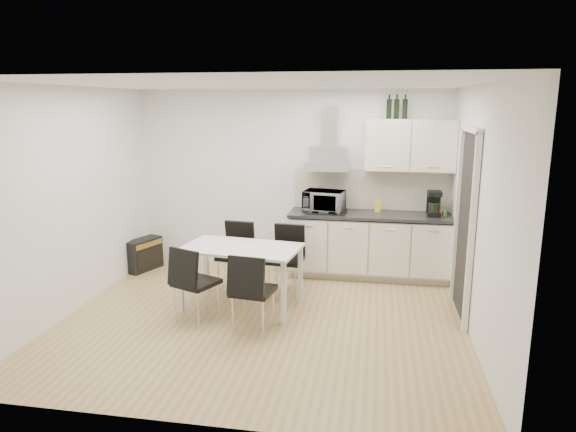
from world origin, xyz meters
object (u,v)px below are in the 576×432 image
object	(u,v)px
chair_far_right	(286,261)
chair_near_left	(196,283)
chair_far_left	(235,257)
kitchenette	(372,219)
guitar_amp	(144,254)
floor_speaker	(237,256)
dining_table	(241,254)
chair_near_right	(253,292)

from	to	relation	value
chair_far_right	chair_near_left	xyz separation A→B (m)	(-0.84, -1.00, 0.00)
chair_far_right	chair_near_left	distance (m)	1.31
chair_near_left	chair_far_left	bearing A→B (deg)	104.78
kitchenette	chair_far_left	size ratio (longest dim) A/B	2.86
chair_far_right	guitar_amp	world-z (taller)	chair_far_right
kitchenette	floor_speaker	distance (m)	2.12
guitar_amp	chair_far_left	bearing A→B (deg)	0.79
kitchenette	dining_table	bearing A→B (deg)	-137.14
chair_near_right	dining_table	bearing A→B (deg)	122.38
dining_table	chair_far_right	size ratio (longest dim) A/B	1.65
guitar_amp	kitchenette	bearing A→B (deg)	25.03
kitchenette	chair_far_right	world-z (taller)	kitchenette
dining_table	chair_far_right	bearing A→B (deg)	57.02
guitar_amp	floor_speaker	bearing A→B (deg)	39.23
chair_far_right	guitar_amp	size ratio (longest dim) A/B	1.45
chair_near_left	guitar_amp	world-z (taller)	chair_near_left
kitchenette	dining_table	size ratio (longest dim) A/B	1.74
guitar_amp	chair_near_right	bearing A→B (deg)	-19.81
chair_far_left	guitar_amp	xyz separation A→B (m)	(-1.55, 0.54, -0.21)
chair_far_right	chair_far_left	bearing A→B (deg)	0.81
dining_table	guitar_amp	distance (m)	2.15
kitchenette	chair_near_left	size ratio (longest dim) A/B	2.86
chair_near_left	floor_speaker	bearing A→B (deg)	115.74
guitar_amp	dining_table	bearing A→B (deg)	-11.92
kitchenette	floor_speaker	size ratio (longest dim) A/B	8.69
chair_far_right	floor_speaker	world-z (taller)	chair_far_right
guitar_amp	floor_speaker	size ratio (longest dim) A/B	2.09
kitchenette	guitar_amp	world-z (taller)	kitchenette
chair_near_right	chair_far_left	bearing A→B (deg)	121.25
chair_near_left	guitar_amp	xyz separation A→B (m)	(-1.39, 1.60, -0.21)
chair_far_left	floor_speaker	world-z (taller)	chair_far_left
dining_table	guitar_amp	world-z (taller)	dining_table
chair_far_left	kitchenette	bearing A→B (deg)	-149.40
kitchenette	chair_near_right	distance (m)	2.39
dining_table	floor_speaker	size ratio (longest dim) A/B	5.00
kitchenette	chair_near_left	xyz separation A→B (m)	(-1.90, -1.88, -0.39)
kitchenette	chair_far_right	size ratio (longest dim) A/B	2.86
chair_far_right	dining_table	bearing A→B (deg)	54.97
chair_near_left	chair_near_right	bearing A→B (deg)	11.24
chair_far_right	floor_speaker	distance (m)	1.43
kitchenette	chair_far_right	xyz separation A→B (m)	(-1.07, -0.88, -0.39)
chair_near_right	kitchenette	bearing A→B (deg)	66.19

